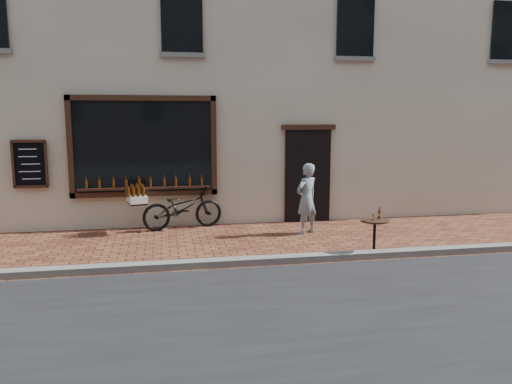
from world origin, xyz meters
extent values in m
plane|color=#5A291D|center=(0.00, 0.00, 0.00)|extent=(90.00, 90.00, 0.00)
cube|color=slate|center=(0.00, 0.20, 0.06)|extent=(90.00, 0.25, 0.12)
cube|color=beige|center=(0.00, 6.50, 5.00)|extent=(28.00, 6.00, 10.00)
cube|color=black|center=(-1.90, 3.45, 1.85)|extent=(3.00, 0.06, 2.00)
cube|color=black|center=(-1.90, 3.43, 2.91)|extent=(3.24, 0.10, 0.12)
cube|color=black|center=(-1.90, 3.43, 0.79)|extent=(3.24, 0.10, 0.12)
cube|color=black|center=(-3.46, 3.43, 1.85)|extent=(0.12, 0.10, 2.24)
cube|color=black|center=(-0.34, 3.43, 1.85)|extent=(0.12, 0.10, 2.24)
cube|color=black|center=(-1.90, 3.38, 0.92)|extent=(2.90, 0.16, 0.05)
cube|color=black|center=(1.90, 3.46, 1.10)|extent=(1.10, 0.10, 2.20)
cube|color=black|center=(1.90, 3.43, 2.26)|extent=(1.30, 0.10, 0.12)
cube|color=black|center=(-4.30, 3.44, 1.50)|extent=(0.62, 0.04, 0.92)
cylinder|color=#3D1C07|center=(-3.15, 3.38, 1.04)|extent=(0.06, 0.06, 0.19)
cylinder|color=#3D1C07|center=(-2.87, 3.38, 1.04)|extent=(0.06, 0.06, 0.19)
cylinder|color=#3D1C07|center=(-2.59, 3.38, 1.04)|extent=(0.06, 0.06, 0.19)
cylinder|color=#3D1C07|center=(-2.32, 3.38, 1.04)|extent=(0.06, 0.06, 0.19)
cylinder|color=#3D1C07|center=(-2.04, 3.38, 1.04)|extent=(0.06, 0.06, 0.19)
cylinder|color=#3D1C07|center=(-1.76, 3.38, 1.04)|extent=(0.06, 0.06, 0.19)
cylinder|color=#3D1C07|center=(-1.48, 3.38, 1.04)|extent=(0.06, 0.06, 0.19)
cylinder|color=#3D1C07|center=(-1.21, 3.38, 1.04)|extent=(0.06, 0.06, 0.19)
cylinder|color=#3D1C07|center=(-0.93, 3.38, 1.04)|extent=(0.06, 0.06, 0.19)
cylinder|color=#3D1C07|center=(-0.65, 3.38, 1.04)|extent=(0.06, 0.06, 0.19)
cube|color=black|center=(-1.00, 3.46, 4.60)|extent=(0.90, 0.06, 1.40)
cube|color=black|center=(3.00, 3.46, 4.60)|extent=(0.90, 0.06, 1.40)
cube|color=black|center=(7.00, 3.46, 4.60)|extent=(0.90, 0.06, 1.40)
imported|color=black|center=(-1.08, 3.20, 0.48)|extent=(1.91, 1.03, 0.96)
cube|color=black|center=(-2.06, 2.97, 0.66)|extent=(0.47, 0.58, 0.03)
cube|color=silver|center=(-2.06, 2.97, 0.75)|extent=(0.47, 0.60, 0.15)
cylinder|color=#3D1C07|center=(-1.92, 2.81, 0.92)|extent=(0.06, 0.06, 0.20)
cylinder|color=#3D1C07|center=(-2.02, 2.79, 0.92)|extent=(0.06, 0.06, 0.20)
cylinder|color=#3D1C07|center=(-2.12, 2.76, 0.92)|extent=(0.06, 0.06, 0.20)
cylinder|color=#3D1C07|center=(-2.22, 2.74, 0.92)|extent=(0.06, 0.06, 0.20)
cylinder|color=#3D1C07|center=(-1.94, 2.93, 0.92)|extent=(0.06, 0.06, 0.20)
cylinder|color=#3D1C07|center=(-2.05, 2.91, 0.92)|extent=(0.06, 0.06, 0.20)
cylinder|color=#3D1C07|center=(-2.15, 2.89, 0.92)|extent=(0.06, 0.06, 0.20)
cylinder|color=#3D1C07|center=(-2.25, 2.86, 0.92)|extent=(0.06, 0.06, 0.20)
cylinder|color=#3D1C07|center=(-1.97, 3.06, 0.92)|extent=(0.06, 0.06, 0.20)
cylinder|color=#3D1C07|center=(-2.08, 3.03, 0.92)|extent=(0.06, 0.06, 0.20)
cylinder|color=#3D1C07|center=(-2.18, 3.01, 0.92)|extent=(0.06, 0.06, 0.20)
cylinder|color=#3D1C07|center=(-2.28, 2.98, 0.92)|extent=(0.06, 0.06, 0.20)
cylinder|color=#3D1C07|center=(-2.00, 3.18, 0.92)|extent=(0.06, 0.06, 0.20)
cylinder|color=black|center=(2.26, 0.35, 0.01)|extent=(0.38, 0.38, 0.03)
cylinder|color=black|center=(2.26, 0.35, 0.33)|extent=(0.05, 0.05, 0.60)
cylinder|color=black|center=(2.26, 0.35, 0.65)|extent=(0.52, 0.52, 0.03)
cylinder|color=gold|center=(2.36, 0.40, 0.74)|extent=(0.05, 0.05, 0.05)
cylinder|color=white|center=(2.17, 0.29, 0.72)|extent=(0.07, 0.07, 0.11)
imported|color=gray|center=(1.52, 2.24, 0.76)|extent=(0.66, 0.60, 1.52)
camera|label=1|loc=(-1.48, -7.94, 2.52)|focal=35.00mm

